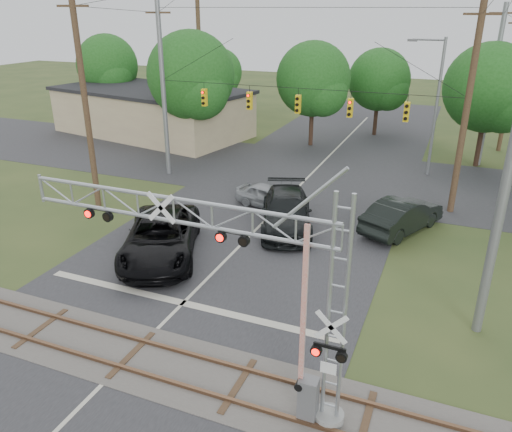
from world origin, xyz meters
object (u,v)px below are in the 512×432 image
at_px(streetlight, 434,101).
at_px(crossing_gantry, 233,272).
at_px(sedan_silver, 268,196).
at_px(traffic_signal_span, 313,103).
at_px(commercial_building, 152,111).
at_px(pickup_black, 161,237).
at_px(car_dark, 286,212).

bearing_deg(streetlight, crossing_gantry, -97.78).
bearing_deg(crossing_gantry, sedan_silver, 107.29).
bearing_deg(streetlight, traffic_signal_span, -134.40).
bearing_deg(commercial_building, pickup_black, -45.03).
relative_size(traffic_signal_span, pickup_black, 2.75).
bearing_deg(pickup_black, crossing_gantry, -69.35).
xyz_separation_m(pickup_black, car_dark, (4.40, 5.42, -0.05)).
xyz_separation_m(crossing_gantry, commercial_building, (-21.37, 28.39, -2.22)).
height_order(traffic_signal_span, sedan_silver, traffic_signal_span).
height_order(traffic_signal_span, pickup_black, traffic_signal_span).
relative_size(traffic_signal_span, car_dark, 3.02).
bearing_deg(traffic_signal_span, commercial_building, 151.21).
height_order(car_dark, sedan_silver, car_dark).
bearing_deg(commercial_building, traffic_signal_span, -17.72).
bearing_deg(pickup_black, commercial_building, 99.73).
height_order(crossing_gantry, streetlight, streetlight).
bearing_deg(sedan_silver, commercial_building, 65.86).
bearing_deg(crossing_gantry, pickup_black, 134.83).
relative_size(crossing_gantry, pickup_black, 1.41).
distance_m(traffic_signal_span, commercial_building, 21.14).
bearing_deg(streetlight, car_dark, -116.03).
distance_m(crossing_gantry, car_dark, 13.27).
bearing_deg(commercial_building, car_dark, -29.21).
relative_size(car_dark, streetlight, 0.69).
height_order(crossing_gantry, car_dark, crossing_gantry).
bearing_deg(crossing_gantry, traffic_signal_span, 99.65).
xyz_separation_m(pickup_black, commercial_building, (-14.29, 21.26, 1.12)).
distance_m(pickup_black, commercial_building, 25.64).
relative_size(pickup_black, sedan_silver, 1.74).
bearing_deg(traffic_signal_span, pickup_black, -109.43).
height_order(crossing_gantry, traffic_signal_span, traffic_signal_span).
bearing_deg(sedan_silver, crossing_gantry, -148.07).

